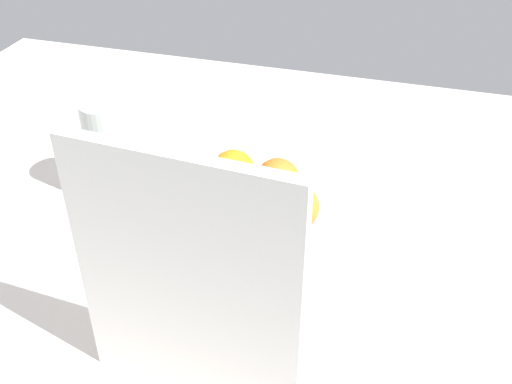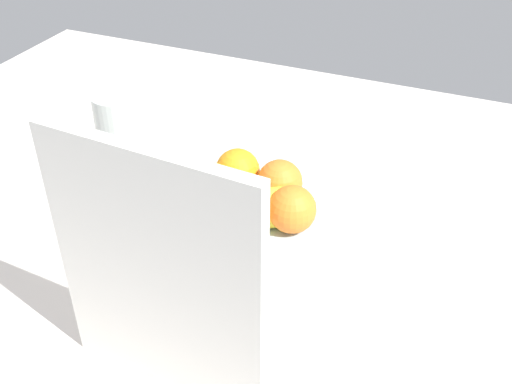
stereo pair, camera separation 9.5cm
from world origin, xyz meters
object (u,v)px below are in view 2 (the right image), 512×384
object	(u,v)px
orange_back_right	(280,182)
cutting_board	(157,281)
fruit_bowl	(256,224)
orange_back_left	(292,209)
orange_front_right	(212,186)
orange_center	(236,212)
thermos_tumbler	(123,143)
orange_front_left	(238,171)
banana_bunch	(256,210)

from	to	relation	value
orange_back_right	cutting_board	xyz separation A→B (cm)	(1.42, 36.62, 8.63)
fruit_bowl	orange_back_left	bearing A→B (deg)	163.85
orange_front_right	orange_center	xyz separation A→B (cm)	(-6.76, 5.08, 0.00)
orange_back_left	thermos_tumbler	size ratio (longest dim) A/B	0.40
fruit_bowl	cutting_board	world-z (taller)	cutting_board
orange_front_right	orange_back_right	xyz separation A→B (cm)	(-10.10, -5.33, 0.00)
fruit_bowl	cutting_board	xyz separation A→B (cm)	(-1.10, 32.28, 15.27)
cutting_board	orange_front_right	bearing A→B (deg)	-70.31
fruit_bowl	orange_front_left	size ratio (longest dim) A/B	3.48
orange_back_left	cutting_board	world-z (taller)	cutting_board
orange_center	banana_bunch	bearing A→B (deg)	-130.58
fruit_bowl	orange_front_right	size ratio (longest dim) A/B	3.48
orange_front_left	banana_bunch	xyz separation A→B (cm)	(-7.00, 8.21, -0.81)
orange_front_left	cutting_board	bearing A→B (deg)	100.11
orange_front_left	banana_bunch	bearing A→B (deg)	130.45
orange_back_right	thermos_tumbler	distance (cm)	31.19
orange_front_right	orange_back_left	bearing A→B (deg)	175.84
orange_center	banana_bunch	size ratio (longest dim) A/B	0.45
fruit_bowl	banana_bunch	xyz separation A→B (cm)	(-1.48, 3.38, 5.83)
orange_front_right	cutting_board	bearing A→B (deg)	105.50
orange_back_right	banana_bunch	distance (cm)	7.83
orange_center	orange_back_right	size ratio (longest dim) A/B	1.00
orange_front_right	cutting_board	size ratio (longest dim) A/B	0.22
orange_center	orange_back_left	world-z (taller)	same
fruit_bowl	orange_back_right	bearing A→B (deg)	-120.18
fruit_bowl	thermos_tumbler	world-z (taller)	thermos_tumbler
orange_front_left	orange_front_right	distance (cm)	6.18
banana_bunch	thermos_tumbler	xyz separation A→B (cm)	(30.15, -7.76, 1.27)
thermos_tumbler	orange_back_right	bearing A→B (deg)	179.93
orange_back_left	cutting_board	size ratio (longest dim) A/B	0.22
orange_back_left	cutting_board	xyz separation A→B (cm)	(6.00, 30.22, 8.63)
orange_center	cutting_board	size ratio (longest dim) A/B	0.22
orange_front_left	orange_center	xyz separation A→B (cm)	(-4.70, 10.90, 0.00)
orange_back_right	cutting_board	size ratio (longest dim) A/B	0.22
orange_center	thermos_tumbler	distance (cm)	29.75
orange_back_left	orange_back_right	size ratio (longest dim) A/B	1.00
orange_front_left	banana_bunch	distance (cm)	10.82
orange_front_left	thermos_tumbler	bearing A→B (deg)	1.13
fruit_bowl	thermos_tumbler	bearing A→B (deg)	-8.68
orange_back_right	cutting_board	distance (cm)	37.65
fruit_bowl	orange_back_left	xyz separation A→B (cm)	(-7.10, 2.06, 6.64)
orange_back_left	banana_bunch	xyz separation A→B (cm)	(5.62, 1.32, -0.81)
orange_center	orange_back_right	world-z (taller)	same
orange_back_right	banana_bunch	bearing A→B (deg)	82.35
orange_front_right	cutting_board	distance (cm)	33.60
banana_bunch	cutting_board	world-z (taller)	cutting_board
fruit_bowl	banana_bunch	size ratio (longest dim) A/B	1.57
fruit_bowl	orange_center	distance (cm)	9.03
orange_front_right	fruit_bowl	bearing A→B (deg)	-172.56
orange_center	cutting_board	distance (cm)	27.67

